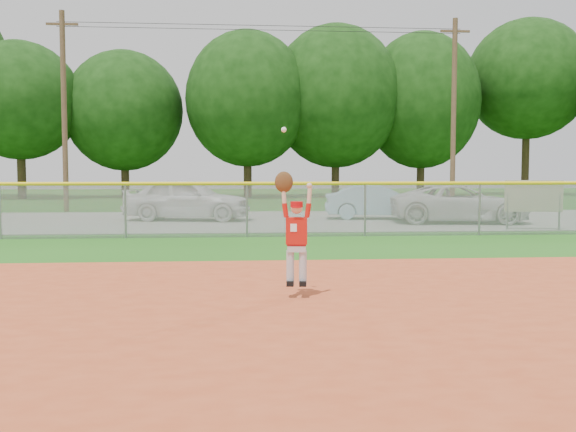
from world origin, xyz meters
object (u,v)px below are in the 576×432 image
object	(u,v)px
sponsor_sign	(534,197)
ballplayer	(295,229)
car_white_b	(460,204)
car_white_a	(187,199)
car_blue	(377,202)

from	to	relation	value
sponsor_sign	ballplayer	size ratio (longest dim) A/B	0.77
sponsor_sign	ballplayer	xyz separation A→B (m)	(-8.37, -10.10, -0.01)
car_white_b	ballplayer	world-z (taller)	ballplayer
car_white_b	ballplayer	bearing A→B (deg)	158.47
car_white_a	car_white_b	xyz separation A→B (m)	(9.63, -1.97, -0.12)
car_blue	sponsor_sign	size ratio (longest dim) A/B	2.27
ballplayer	car_blue	bearing A→B (deg)	73.12
car_white_b	ballplayer	size ratio (longest dim) A/B	2.14
car_white_a	ballplayer	distance (m)	15.06
car_white_a	sponsor_sign	xyz separation A→B (m)	(10.98, -4.73, 0.21)
car_blue	car_white_b	size ratio (longest dim) A/B	0.82
car_white_a	sponsor_sign	distance (m)	11.96
car_white_a	car_white_b	distance (m)	9.83
car_white_a	ballplayer	bearing A→B (deg)	-159.09
car_blue	sponsor_sign	distance (m)	6.20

